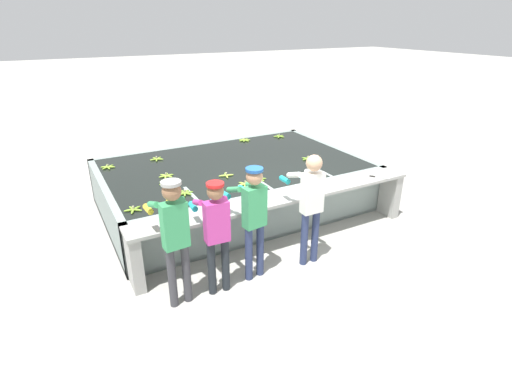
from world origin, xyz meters
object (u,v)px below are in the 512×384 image
object	(u,v)px
banana_bunch_floating_5	(258,179)
banana_bunch_floating_6	(166,176)
banana_bunch_floating_7	(308,159)
banana_bunch_floating_3	(185,193)
banana_bunch_floating_0	(245,184)
banana_bunch_floating_10	(279,136)
worker_2	(253,212)
banana_bunch_floating_9	(108,167)
banana_bunch_floating_4	(133,210)
worker_3	(311,199)
banana_bunch_floating_1	(167,183)
banana_bunch_floating_2	(226,175)
worker_0	(174,231)
knife_0	(217,210)
banana_bunch_floating_8	(157,159)
banana_bunch_floating_11	(245,140)
knife_1	(376,177)

from	to	relation	value
banana_bunch_floating_5	banana_bunch_floating_6	xyz separation A→B (m)	(-1.39, 0.93, 0.00)
banana_bunch_floating_6	banana_bunch_floating_7	xyz separation A→B (m)	(2.80, -0.44, 0.00)
banana_bunch_floating_3	banana_bunch_floating_5	xyz separation A→B (m)	(1.35, -0.03, 0.00)
banana_bunch_floating_0	banana_bunch_floating_10	size ratio (longest dim) A/B	1.02
worker_2	banana_bunch_floating_7	bearing A→B (deg)	39.50
worker_2	banana_bunch_floating_9	bearing A→B (deg)	112.85
banana_bunch_floating_4	banana_bunch_floating_3	bearing A→B (deg)	14.50
worker_3	banana_bunch_floating_1	distance (m)	2.56
worker_2	banana_bunch_floating_4	world-z (taller)	worker_2
banana_bunch_floating_4	banana_bunch_floating_9	distance (m)	2.11
banana_bunch_floating_1	banana_bunch_floating_2	size ratio (longest dim) A/B	0.99
worker_0	banana_bunch_floating_4	size ratio (longest dim) A/B	6.33
banana_bunch_floating_3	banana_bunch_floating_7	size ratio (longest dim) A/B	1.00
worker_3	banana_bunch_floating_7	bearing A→B (deg)	55.29
banana_bunch_floating_4	knife_0	bearing A→B (deg)	-29.32
banana_bunch_floating_5	banana_bunch_floating_1	bearing A→B (deg)	158.26
banana_bunch_floating_3	banana_bunch_floating_8	distance (m)	1.91
worker_2	knife_0	xyz separation A→B (m)	(-0.30, 0.56, -0.14)
banana_bunch_floating_8	knife_0	bearing A→B (deg)	-87.20
banana_bunch_floating_1	worker_3	bearing A→B (deg)	-52.41
banana_bunch_floating_0	banana_bunch_floating_1	distance (m)	1.36
banana_bunch_floating_2	banana_bunch_floating_9	size ratio (longest dim) A/B	1.00
banana_bunch_floating_2	banana_bunch_floating_7	bearing A→B (deg)	1.93
banana_bunch_floating_5	banana_bunch_floating_7	size ratio (longest dim) A/B	1.00
banana_bunch_floating_0	banana_bunch_floating_4	xyz separation A→B (m)	(-1.91, -0.09, 0.00)
worker_3	banana_bunch_floating_10	world-z (taller)	worker_3
banana_bunch_floating_2	banana_bunch_floating_10	distance (m)	2.84
worker_3	banana_bunch_floating_9	size ratio (longest dim) A/B	6.22
banana_bunch_floating_1	banana_bunch_floating_3	size ratio (longest dim) A/B	1.00
banana_bunch_floating_2	banana_bunch_floating_3	world-z (taller)	same
banana_bunch_floating_1	knife_0	world-z (taller)	banana_bunch_floating_1
worker_0	banana_bunch_floating_10	world-z (taller)	worker_0
worker_0	banana_bunch_floating_8	bearing A→B (deg)	78.19
worker_2	banana_bunch_floating_2	size ratio (longest dim) A/B	6.04
worker_2	banana_bunch_floating_11	world-z (taller)	worker_2
worker_2	knife_1	world-z (taller)	worker_2
banana_bunch_floating_3	knife_1	world-z (taller)	banana_bunch_floating_3
worker_2	worker_3	world-z (taller)	worker_3
worker_3	banana_bunch_floating_11	world-z (taller)	worker_3
banana_bunch_floating_1	banana_bunch_floating_8	distance (m)	1.36
banana_bunch_floating_1	banana_bunch_floating_8	bearing A→B (deg)	81.47
banana_bunch_floating_8	worker_3	bearing A→B (deg)	-68.07
banana_bunch_floating_8	banana_bunch_floating_9	xyz separation A→B (m)	(-0.95, -0.02, -0.00)
banana_bunch_floating_4	knife_0	size ratio (longest dim) A/B	0.82
banana_bunch_floating_4	banana_bunch_floating_9	bearing A→B (deg)	90.03
banana_bunch_floating_0	banana_bunch_floating_6	bearing A→B (deg)	136.03
banana_bunch_floating_11	knife_1	xyz separation A→B (m)	(1.00, -3.23, -0.01)
worker_0	banana_bunch_floating_1	bearing A→B (deg)	76.04
banana_bunch_floating_8	banana_bunch_floating_11	distance (m)	2.22
worker_2	banana_bunch_floating_8	xyz separation A→B (m)	(-0.44, 3.31, -0.13)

